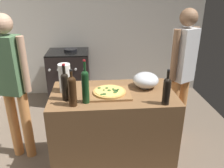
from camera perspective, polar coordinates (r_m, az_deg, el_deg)
name	(u,v)px	position (r m, az deg, el deg)	size (l,w,h in m)	color
ground_plane	(94,131)	(3.31, -4.49, -11.66)	(4.02, 3.29, 0.02)	#6B5B4C
kitchen_wall_rear	(91,23)	(4.17, -5.26, 14.96)	(4.02, 0.10, 2.60)	#BCB7AD
counter	(113,132)	(2.47, 0.20, -11.85)	(1.22, 0.68, 0.91)	brown
cutting_board	(109,94)	(2.20, -0.63, -2.40)	(0.40, 0.32, 0.02)	olive
pizza	(109,92)	(2.19, -0.63, -1.91)	(0.31, 0.31, 0.03)	tan
mixing_bowl	(146,80)	(2.35, 8.45, 0.97)	(0.26, 0.26, 0.16)	#B2B2B7
paper_towel_roll	(65,78)	(2.26, -11.71, 1.49)	(0.12, 0.12, 0.29)	white
wine_bottle_green	(72,90)	(1.97, -9.95, -1.45)	(0.07, 0.07, 0.33)	#331E0F
wine_bottle_amber	(167,90)	(2.02, 13.53, -1.42)	(0.07, 0.07, 0.32)	black
wine_bottle_dark	(65,85)	(2.08, -11.68, -0.25)	(0.07, 0.07, 0.34)	black
wine_bottle_clear	(85,85)	(1.99, -6.69, -0.31)	(0.07, 0.07, 0.40)	#143819
stove	(70,77)	(4.01, -10.56, 1.81)	(0.68, 0.60, 0.94)	black
person_in_stripes	(13,81)	(2.63, -23.66, 0.71)	(0.39, 0.26, 1.65)	#D88C4C
person_in_red	(182,69)	(2.87, 17.21, 3.63)	(0.36, 0.29, 1.67)	#D88C4C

